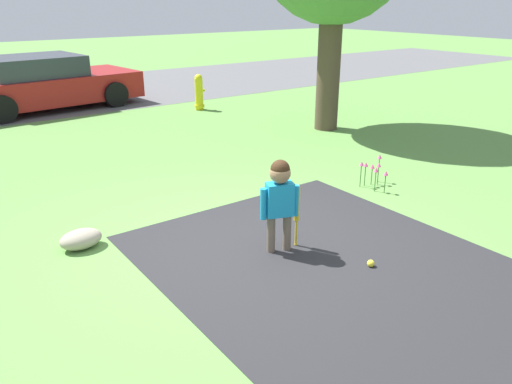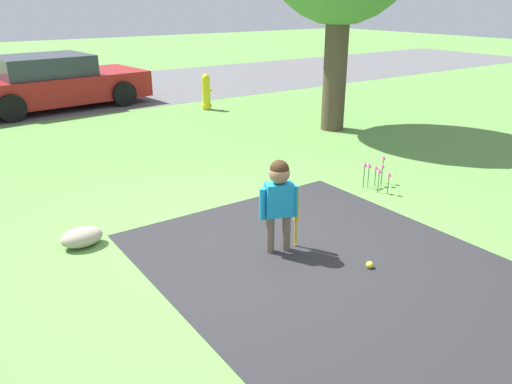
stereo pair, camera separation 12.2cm
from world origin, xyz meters
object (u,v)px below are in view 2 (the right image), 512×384
object	(u,v)px
child	(279,193)
sports_ball	(370,265)
parked_car	(52,83)
baseball_bat	(296,207)
fire_hydrant	(206,92)

from	to	relation	value
child	sports_ball	size ratio (longest dim) A/B	13.49
parked_car	sports_ball	bearing A→B (deg)	-93.03
baseball_bat	fire_hydrant	world-z (taller)	fire_hydrant
child	baseball_bat	distance (m)	0.29
baseball_bat	fire_hydrant	xyz separation A→B (m)	(2.67, 6.60, -0.05)
baseball_bat	fire_hydrant	distance (m)	7.12
child	parked_car	bearing A→B (deg)	110.55
child	parked_car	xyz separation A→B (m)	(0.02, 8.86, -0.06)
sports_ball	parked_car	world-z (taller)	parked_car
fire_hydrant	parked_car	bearing A→B (deg)	141.48
baseball_bat	fire_hydrant	bearing A→B (deg)	68.02
baseball_bat	parked_car	distance (m)	8.88
baseball_bat	parked_car	xyz separation A→B (m)	(-0.20, 8.88, 0.13)
child	fire_hydrant	bearing A→B (deg)	87.04
child	baseball_bat	bearing A→B (deg)	15.36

